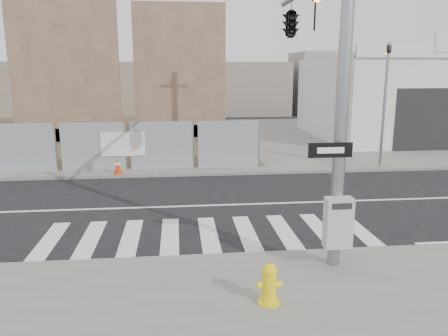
{
  "coord_description": "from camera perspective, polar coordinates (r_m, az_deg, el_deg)",
  "views": [
    {
      "loc": [
        -0.75,
        -13.17,
        4.14
      ],
      "look_at": [
        0.57,
        -0.88,
        1.4
      ],
      "focal_mm": 35.0,
      "sensor_mm": 36.0,
      "label": 1
    }
  ],
  "objects": [
    {
      "name": "concrete_wall_right",
      "position": [
        27.27,
        -5.72,
        10.82
      ],
      "size": [
        5.5,
        1.3,
        8.0
      ],
      "color": "brown",
      "rests_on": "sidewalk_far"
    },
    {
      "name": "auto_shop",
      "position": [
        30.05,
        23.52,
        8.4
      ],
      "size": [
        12.0,
        10.2,
        5.95
      ],
      "color": "silver",
      "rests_on": "sidewalk_far"
    },
    {
      "name": "signal_pole",
      "position": [
        11.61,
        10.48,
        15.46
      ],
      "size": [
        0.96,
        5.87,
        7.0
      ],
      "color": "gray",
      "rests_on": "sidewalk_near"
    },
    {
      "name": "utility_pole_right",
      "position": [
        20.06,
        15.61,
        15.09
      ],
      "size": [
        1.6,
        0.28,
        10.0
      ],
      "color": "#473521",
      "rests_on": "sidewalk_far"
    },
    {
      "name": "fire_hydrant",
      "position": [
        7.97,
        5.91,
        -14.81
      ],
      "size": [
        0.48,
        0.48,
        0.75
      ],
      "rotation": [
        0.0,
        0.0,
        0.24
      ],
      "color": "yellow",
      "rests_on": "sidewalk_near"
    },
    {
      "name": "traffic_cone_d",
      "position": [
        17.94,
        -13.71,
        0.22
      ],
      "size": [
        0.41,
        0.41,
        0.65
      ],
      "rotation": [
        0.0,
        0.0,
        -0.25
      ],
      "color": "red",
      "rests_on": "sidewalk_far"
    },
    {
      "name": "ground",
      "position": [
        13.83,
        -2.76,
        -4.95
      ],
      "size": [
        100.0,
        100.0,
        0.0
      ],
      "primitive_type": "plane",
      "color": "black",
      "rests_on": "ground"
    },
    {
      "name": "concrete_wall_left",
      "position": [
        27.0,
        -19.85,
        10.14
      ],
      "size": [
        6.0,
        1.3,
        8.0
      ],
      "color": "brown",
      "rests_on": "sidewalk_far"
    },
    {
      "name": "far_signal_pole",
      "position": [
        19.82,
        20.37,
        9.82
      ],
      "size": [
        0.16,
        0.2,
        5.6
      ],
      "color": "gray",
      "rests_on": "sidewalk_far"
    },
    {
      "name": "sidewalk_far",
      "position": [
        27.49,
        -4.52,
        3.91
      ],
      "size": [
        50.0,
        20.0,
        0.12
      ],
      "primitive_type": "cube",
      "color": "slate",
      "rests_on": "ground"
    }
  ]
}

